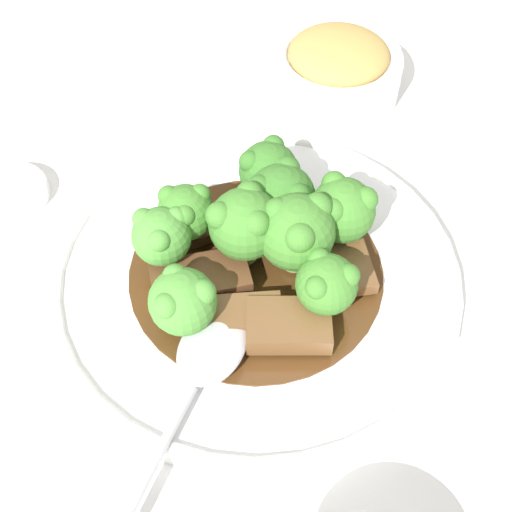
% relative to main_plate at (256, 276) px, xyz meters
% --- Properties ---
extents(ground_plane, '(4.00, 4.00, 0.00)m').
position_rel_main_plate_xyz_m(ground_plane, '(0.00, 0.00, -0.01)').
color(ground_plane, white).
extents(main_plate, '(0.30, 0.30, 0.02)m').
position_rel_main_plate_xyz_m(main_plate, '(0.00, 0.00, 0.00)').
color(main_plate, white).
rests_on(main_plate, ground_plane).
extents(beef_strip_0, '(0.08, 0.06, 0.02)m').
position_rel_main_plate_xyz_m(beef_strip_0, '(-0.04, 0.01, 0.02)').
color(beef_strip_0, '#56331E').
rests_on(beef_strip_0, main_plate).
extents(beef_strip_1, '(0.08, 0.04, 0.01)m').
position_rel_main_plate_xyz_m(beef_strip_1, '(0.01, 0.05, 0.01)').
color(beef_strip_1, brown).
rests_on(beef_strip_1, main_plate).
extents(beef_strip_2, '(0.07, 0.05, 0.01)m').
position_rel_main_plate_xyz_m(beef_strip_2, '(-0.03, -0.03, 0.02)').
color(beef_strip_2, brown).
rests_on(beef_strip_2, main_plate).
extents(beef_strip_3, '(0.07, 0.06, 0.02)m').
position_rel_main_plate_xyz_m(beef_strip_3, '(-0.01, -0.06, 0.02)').
color(beef_strip_3, brown).
rests_on(beef_strip_3, main_plate).
extents(beef_strip_4, '(0.05, 0.06, 0.01)m').
position_rel_main_plate_xyz_m(beef_strip_4, '(0.05, -0.04, 0.01)').
color(beef_strip_4, brown).
rests_on(beef_strip_4, main_plate).
extents(broccoli_floret_0, '(0.04, 0.04, 0.05)m').
position_rel_main_plate_xyz_m(broccoli_floret_0, '(-0.05, 0.04, 0.04)').
color(broccoli_floret_0, '#8EB756').
rests_on(broccoli_floret_0, main_plate).
extents(broccoli_floret_1, '(0.05, 0.05, 0.06)m').
position_rel_main_plate_xyz_m(broccoli_floret_1, '(0.04, 0.03, 0.04)').
color(broccoli_floret_1, '#8EB756').
rests_on(broccoli_floret_1, main_plate).
extents(broccoli_floret_2, '(0.05, 0.05, 0.06)m').
position_rel_main_plate_xyz_m(broccoli_floret_2, '(0.07, -0.01, 0.04)').
color(broccoli_floret_2, '#8EB756').
rests_on(broccoli_floret_2, main_plate).
extents(broccoli_floret_3, '(0.06, 0.06, 0.06)m').
position_rel_main_plate_xyz_m(broccoli_floret_3, '(0.03, -0.01, 0.05)').
color(broccoli_floret_3, '#7FA84C').
rests_on(broccoli_floret_3, main_plate).
extents(broccoli_floret_4, '(0.05, 0.05, 0.06)m').
position_rel_main_plate_xyz_m(broccoli_floret_4, '(-0.00, 0.01, 0.05)').
color(broccoli_floret_4, '#7FA84C').
rests_on(broccoli_floret_4, main_plate).
extents(broccoli_floret_5, '(0.04, 0.04, 0.05)m').
position_rel_main_plate_xyz_m(broccoli_floret_5, '(0.02, -0.05, 0.04)').
color(broccoli_floret_5, '#8EB756').
rests_on(broccoli_floret_5, main_plate).
extents(broccoli_floret_6, '(0.04, 0.04, 0.05)m').
position_rel_main_plate_xyz_m(broccoli_floret_6, '(-0.03, 0.05, 0.04)').
color(broccoli_floret_6, '#8EB756').
rests_on(broccoli_floret_6, main_plate).
extents(broccoli_floret_7, '(0.05, 0.05, 0.05)m').
position_rel_main_plate_xyz_m(broccoli_floret_7, '(0.05, 0.05, 0.04)').
color(broccoli_floret_7, '#7FA84C').
rests_on(broccoli_floret_7, main_plate).
extents(broccoli_floret_8, '(0.05, 0.05, 0.05)m').
position_rel_main_plate_xyz_m(broccoli_floret_8, '(-0.07, -0.01, 0.04)').
color(broccoli_floret_8, '#8EB756').
rests_on(broccoli_floret_8, main_plate).
extents(serving_spoon, '(0.20, 0.15, 0.01)m').
position_rel_main_plate_xyz_m(serving_spoon, '(-0.08, -0.05, 0.02)').
color(serving_spoon, '#B7B7BC').
rests_on(serving_spoon, main_plate).
extents(side_bowl_appetizer, '(0.12, 0.12, 0.06)m').
position_rel_main_plate_xyz_m(side_bowl_appetizer, '(0.19, 0.14, 0.02)').
color(side_bowl_appetizer, white).
rests_on(side_bowl_appetizer, ground_plane).
extents(sauce_dish, '(0.06, 0.06, 0.01)m').
position_rel_main_plate_xyz_m(sauce_dish, '(-0.12, 0.19, -0.00)').
color(sauce_dish, white).
rests_on(sauce_dish, ground_plane).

